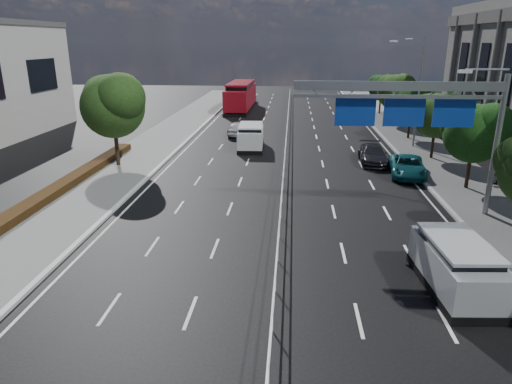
{
  "coord_description": "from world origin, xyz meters",
  "views": [
    {
      "loc": [
        0.45,
        -13.05,
        8.7
      ],
      "look_at": [
        -1.04,
        5.81,
        2.4
      ],
      "focal_mm": 32.0,
      "sensor_mm": 36.0,
      "label": 1
    }
  ],
  "objects_px": {
    "overhead_gantry": "(421,107)",
    "parked_car_teal": "(408,166)",
    "red_bus": "(241,96)",
    "pedestrian_b": "(499,171)",
    "near_car_silver": "(238,128)",
    "silver_minivan": "(456,266)",
    "white_minivan": "(251,137)",
    "parked_car_dark": "(373,154)",
    "near_car_dark": "(248,98)"
  },
  "relations": [
    {
      "from": "overhead_gantry",
      "to": "parked_car_teal",
      "type": "relative_size",
      "value": 2.15
    },
    {
      "from": "red_bus",
      "to": "pedestrian_b",
      "type": "distance_m",
      "value": 37.07
    },
    {
      "from": "near_car_silver",
      "to": "pedestrian_b",
      "type": "height_order",
      "value": "pedestrian_b"
    },
    {
      "from": "near_car_silver",
      "to": "parked_car_teal",
      "type": "relative_size",
      "value": 0.83
    },
    {
      "from": "silver_minivan",
      "to": "white_minivan",
      "type": "bearing_deg",
      "value": 108.89
    },
    {
      "from": "red_bus",
      "to": "parked_car_teal",
      "type": "xyz_separation_m",
      "value": [
        14.57,
        -29.47,
        -1.22
      ]
    },
    {
      "from": "pedestrian_b",
      "to": "parked_car_teal",
      "type": "bearing_deg",
      "value": -2.62
    },
    {
      "from": "red_bus",
      "to": "silver_minivan",
      "type": "height_order",
      "value": "red_bus"
    },
    {
      "from": "silver_minivan",
      "to": "parked_car_dark",
      "type": "relative_size",
      "value": 1.05
    },
    {
      "from": "white_minivan",
      "to": "red_bus",
      "type": "distance_m",
      "value": 22.45
    },
    {
      "from": "white_minivan",
      "to": "near_car_silver",
      "type": "relative_size",
      "value": 1.21
    },
    {
      "from": "near_car_dark",
      "to": "silver_minivan",
      "type": "xyz_separation_m",
      "value": [
        12.48,
        -51.91,
        0.21
      ]
    },
    {
      "from": "overhead_gantry",
      "to": "near_car_silver",
      "type": "bearing_deg",
      "value": 119.62
    },
    {
      "from": "red_bus",
      "to": "parked_car_dark",
      "type": "bearing_deg",
      "value": -63.01
    },
    {
      "from": "white_minivan",
      "to": "near_car_silver",
      "type": "distance_m",
      "value": 5.81
    },
    {
      "from": "silver_minivan",
      "to": "parked_car_teal",
      "type": "bearing_deg",
      "value": 79.08
    },
    {
      "from": "near_car_silver",
      "to": "parked_car_dark",
      "type": "distance_m",
      "value": 14.73
    },
    {
      "from": "parked_car_teal",
      "to": "parked_car_dark",
      "type": "xyz_separation_m",
      "value": [
        -1.8,
        3.21,
        0.0
      ]
    },
    {
      "from": "near_car_silver",
      "to": "silver_minivan",
      "type": "xyz_separation_m",
      "value": [
        11.16,
        -27.84,
        0.28
      ]
    },
    {
      "from": "red_bus",
      "to": "near_car_silver",
      "type": "relative_size",
      "value": 3.06
    },
    {
      "from": "near_car_dark",
      "to": "overhead_gantry",
      "type": "bearing_deg",
      "value": 111.95
    },
    {
      "from": "white_minivan",
      "to": "red_bus",
      "type": "relative_size",
      "value": 0.4
    },
    {
      "from": "overhead_gantry",
      "to": "silver_minivan",
      "type": "height_order",
      "value": "overhead_gantry"
    },
    {
      "from": "parked_car_teal",
      "to": "parked_car_dark",
      "type": "relative_size",
      "value": 1.04
    },
    {
      "from": "white_minivan",
      "to": "parked_car_teal",
      "type": "xyz_separation_m",
      "value": [
        11.25,
        -7.28,
        -0.34
      ]
    },
    {
      "from": "parked_car_teal",
      "to": "near_car_silver",
      "type": "bearing_deg",
      "value": 142.86
    },
    {
      "from": "white_minivan",
      "to": "parked_car_teal",
      "type": "bearing_deg",
      "value": -35.32
    },
    {
      "from": "near_car_dark",
      "to": "parked_car_teal",
      "type": "distance_m",
      "value": 39.55
    },
    {
      "from": "parked_car_teal",
      "to": "overhead_gantry",
      "type": "bearing_deg",
      "value": -94.62
    },
    {
      "from": "parked_car_teal",
      "to": "pedestrian_b",
      "type": "xyz_separation_m",
      "value": [
        5.1,
        -1.95,
        0.3
      ]
    },
    {
      "from": "overhead_gantry",
      "to": "parked_car_dark",
      "type": "distance_m",
      "value": 11.55
    },
    {
      "from": "silver_minivan",
      "to": "near_car_silver",
      "type": "bearing_deg",
      "value": 107.76
    },
    {
      "from": "red_bus",
      "to": "near_car_silver",
      "type": "xyz_separation_m",
      "value": [
        1.6,
        -16.64,
        -1.2
      ]
    },
    {
      "from": "near_car_silver",
      "to": "parked_car_teal",
      "type": "distance_m",
      "value": 18.23
    },
    {
      "from": "parked_car_dark",
      "to": "parked_car_teal",
      "type": "bearing_deg",
      "value": -58.79
    },
    {
      "from": "white_minivan",
      "to": "near_car_silver",
      "type": "bearing_deg",
      "value": 104.69
    },
    {
      "from": "overhead_gantry",
      "to": "white_minivan",
      "type": "height_order",
      "value": "overhead_gantry"
    },
    {
      "from": "white_minivan",
      "to": "silver_minivan",
      "type": "xyz_separation_m",
      "value": [
        9.45,
        -22.3,
        -0.05
      ]
    },
    {
      "from": "near_car_silver",
      "to": "silver_minivan",
      "type": "height_order",
      "value": "silver_minivan"
    },
    {
      "from": "silver_minivan",
      "to": "parked_car_dark",
      "type": "height_order",
      "value": "silver_minivan"
    },
    {
      "from": "overhead_gantry",
      "to": "near_car_dark",
      "type": "xyz_separation_m",
      "value": [
        -12.72,
        44.12,
        -4.87
      ]
    },
    {
      "from": "parked_car_teal",
      "to": "silver_minivan",
      "type": "bearing_deg",
      "value": -89.27
    },
    {
      "from": "red_bus",
      "to": "silver_minivan",
      "type": "distance_m",
      "value": 46.29
    },
    {
      "from": "near_car_silver",
      "to": "overhead_gantry",
      "type": "bearing_deg",
      "value": 125.41
    },
    {
      "from": "parked_car_teal",
      "to": "pedestrian_b",
      "type": "distance_m",
      "value": 5.47
    },
    {
      "from": "parked_car_teal",
      "to": "white_minivan",
      "type": "bearing_deg",
      "value": 154.67
    },
    {
      "from": "silver_minivan",
      "to": "parked_car_dark",
      "type": "xyz_separation_m",
      "value": [
        0.0,
        18.23,
        -0.29
      ]
    },
    {
      "from": "parked_car_teal",
      "to": "red_bus",
      "type": "bearing_deg",
      "value": 123.87
    },
    {
      "from": "silver_minivan",
      "to": "pedestrian_b",
      "type": "bearing_deg",
      "value": 58.09
    },
    {
      "from": "silver_minivan",
      "to": "pedestrian_b",
      "type": "height_order",
      "value": "silver_minivan"
    }
  ]
}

